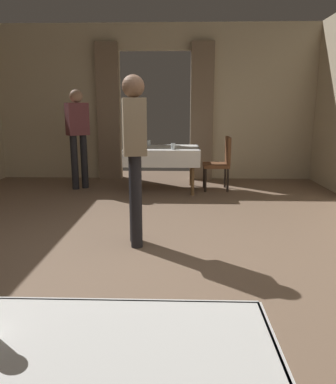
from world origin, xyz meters
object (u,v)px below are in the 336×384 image
at_px(dining_table_mid, 163,153).
at_px(plate_mid_c, 175,146).
at_px(person_waiter_by_doorway, 134,147).
at_px(plate_mid_d, 137,146).
at_px(person_diner_standing_aside, 78,131).
at_px(glass_mid_b, 149,143).
at_px(chair_mid_right, 221,161).
at_px(glass_mid_a, 173,146).

bearing_deg(dining_table_mid, plate_mid_c, 33.55).
bearing_deg(dining_table_mid, person_waiter_by_doorway, -93.38).
distance_m(dining_table_mid, plate_mid_c, 0.27).
xyz_separation_m(plate_mid_d, person_diner_standing_aside, (-1.03, -0.00, 0.27)).
bearing_deg(glass_mid_b, chair_mid_right, -13.52).
relative_size(glass_mid_a, person_diner_standing_aside, 0.06).
xyz_separation_m(dining_table_mid, chair_mid_right, (1.01, 0.04, -0.14)).
xyz_separation_m(chair_mid_right, plate_mid_d, (-1.46, 0.03, 0.24)).
distance_m(glass_mid_a, glass_mid_b, 0.83).
bearing_deg(person_waiter_by_doorway, glass_mid_b, 92.07).
bearing_deg(chair_mid_right, person_waiter_by_doorway, -113.31).
height_order(glass_mid_b, person_diner_standing_aside, person_diner_standing_aside).
relative_size(glass_mid_a, plate_mid_d, 0.45).
height_order(dining_table_mid, person_diner_standing_aside, person_diner_standing_aside).
xyz_separation_m(glass_mid_a, person_diner_standing_aside, (-1.67, 0.41, 0.22)).
distance_m(plate_mid_c, plate_mid_d, 0.67).
xyz_separation_m(plate_mid_c, person_waiter_by_doorway, (-0.37, -2.83, 0.27)).
distance_m(dining_table_mid, glass_mid_a, 0.42).
xyz_separation_m(chair_mid_right, person_diner_standing_aside, (-2.49, 0.03, 0.51)).
xyz_separation_m(glass_mid_b, plate_mid_c, (0.48, -0.20, -0.04)).
bearing_deg(person_diner_standing_aside, person_waiter_by_doorway, -64.36).
distance_m(chair_mid_right, person_diner_standing_aside, 2.55).
distance_m(glass_mid_b, person_waiter_by_doorway, 3.04).
height_order(glass_mid_a, person_waiter_by_doorway, person_waiter_by_doorway).
bearing_deg(chair_mid_right, glass_mid_a, -155.28).
distance_m(glass_mid_b, plate_mid_d, 0.33).
xyz_separation_m(dining_table_mid, person_waiter_by_doorway, (-0.16, -2.68, 0.37)).
height_order(dining_table_mid, chair_mid_right, chair_mid_right).
height_order(chair_mid_right, plate_mid_c, chair_mid_right).
xyz_separation_m(plate_mid_d, person_waiter_by_doorway, (0.29, -2.75, 0.27)).
bearing_deg(glass_mid_a, chair_mid_right, 24.72).
relative_size(chair_mid_right, plate_mid_d, 4.09).
distance_m(dining_table_mid, glass_mid_b, 0.46).
bearing_deg(glass_mid_b, glass_mid_a, -56.36).
xyz_separation_m(glass_mid_b, person_waiter_by_doorway, (0.11, -3.03, 0.23)).
relative_size(glass_mid_b, person_waiter_by_doorway, 0.06).
height_order(glass_mid_a, plate_mid_c, glass_mid_a).
height_order(chair_mid_right, plate_mid_d, chair_mid_right).
bearing_deg(plate_mid_c, person_waiter_by_doorway, -97.49).
bearing_deg(person_waiter_by_doorway, plate_mid_d, 96.01).
distance_m(dining_table_mid, plate_mid_d, 0.46).
bearing_deg(person_diner_standing_aside, chair_mid_right, -0.73).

